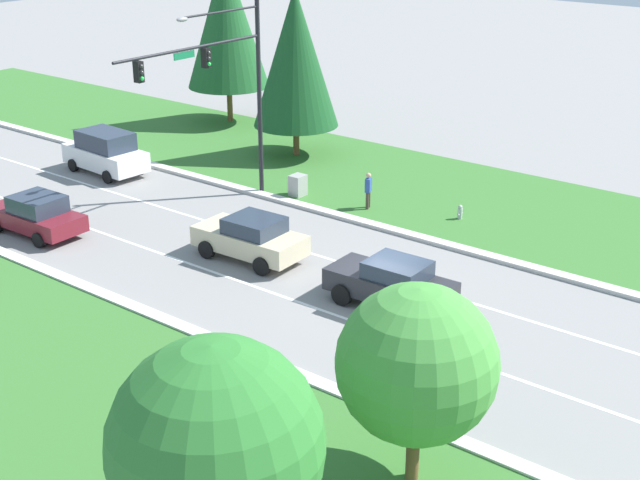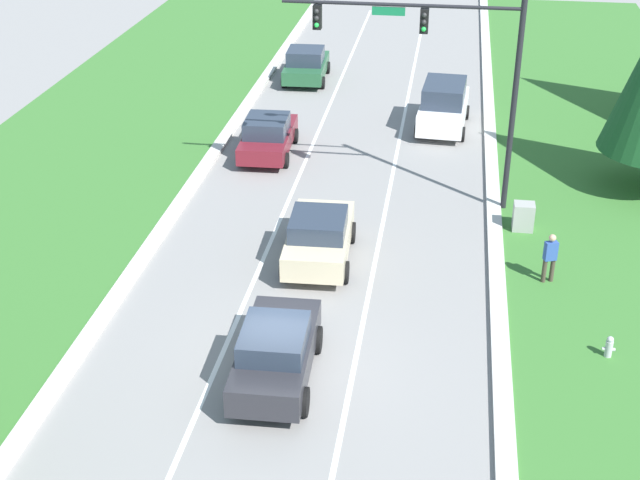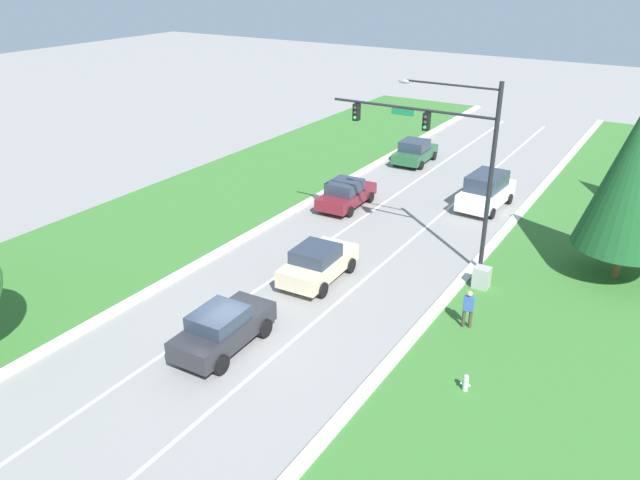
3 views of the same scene
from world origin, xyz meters
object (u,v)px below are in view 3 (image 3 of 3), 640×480
object	(u,v)px
pedestrian	(468,308)
conifer_near_right_tree	(638,171)
utility_cabinet	(482,278)
fire_hydrant	(466,383)
forest_sedan	(415,152)
champagne_sedan	(318,263)
white_suv	(486,191)
traffic_signal_mast	(446,144)
burgundy_sedan	(346,194)
charcoal_sedan	(223,328)

from	to	relation	value
pedestrian	conifer_near_right_tree	size ratio (longest dim) A/B	0.20
pedestrian	utility_cabinet	bearing A→B (deg)	-101.00
pedestrian	fire_hydrant	distance (m)	4.09
forest_sedan	conifer_near_right_tree	bearing A→B (deg)	-39.86
forest_sedan	utility_cabinet	world-z (taller)	forest_sedan
champagne_sedan	fire_hydrant	world-z (taller)	champagne_sedan
white_suv	pedestrian	distance (m)	13.65
champagne_sedan	conifer_near_right_tree	xyz separation A→B (m)	(11.48, 7.23, 4.29)
forest_sedan	fire_hydrant	world-z (taller)	forest_sedan
conifer_near_right_tree	traffic_signal_mast	bearing A→B (deg)	-162.20
traffic_signal_mast	pedestrian	size ratio (longest dim) A/B	5.18
traffic_signal_mast	white_suv	size ratio (longest dim) A/B	1.87
burgundy_sedan	forest_sedan	bearing A→B (deg)	88.40
white_suv	pedestrian	bearing A→B (deg)	-71.38
burgundy_sedan	charcoal_sedan	bearing A→B (deg)	-79.76
charcoal_sedan	pedestrian	size ratio (longest dim) A/B	2.62
champagne_sedan	charcoal_sedan	distance (m)	6.48
forest_sedan	traffic_signal_mast	bearing A→B (deg)	-64.76
white_suv	fire_hydrant	size ratio (longest dim) A/B	6.67
burgundy_sedan	traffic_signal_mast	bearing A→B (deg)	-30.35
pedestrian	conifer_near_right_tree	bearing A→B (deg)	-140.09
champagne_sedan	utility_cabinet	bearing A→B (deg)	22.82
utility_cabinet	conifer_near_right_tree	xyz separation A→B (m)	(4.91, 4.13, 4.63)
traffic_signal_mast	charcoal_sedan	xyz separation A→B (m)	(-3.91, -11.24, -4.92)
white_suv	charcoal_sedan	size ratio (longest dim) A/B	1.05
traffic_signal_mast	burgundy_sedan	bearing A→B (deg)	151.79
white_suv	conifer_near_right_tree	xyz separation A→B (m)	(7.92, -5.55, 4.10)
burgundy_sedan	fire_hydrant	size ratio (longest dim) A/B	6.37
traffic_signal_mast	utility_cabinet	size ratio (longest dim) A/B	8.42
burgundy_sedan	charcoal_sedan	world-z (taller)	charcoal_sedan
forest_sedan	charcoal_sedan	bearing A→B (deg)	-84.72
charcoal_sedan	white_suv	bearing A→B (deg)	77.37
traffic_signal_mast	burgundy_sedan	world-z (taller)	traffic_signal_mast
burgundy_sedan	charcoal_sedan	size ratio (longest dim) A/B	1.01
pedestrian	charcoal_sedan	bearing A→B (deg)	19.48
white_suv	forest_sedan	distance (m)	9.26
utility_cabinet	fire_hydrant	distance (m)	7.55
traffic_signal_mast	pedestrian	world-z (taller)	traffic_signal_mast
champagne_sedan	forest_sedan	size ratio (longest dim) A/B	1.03
white_suv	conifer_near_right_tree	size ratio (longest dim) A/B	0.54
white_suv	conifer_near_right_tree	world-z (taller)	conifer_near_right_tree
utility_cabinet	charcoal_sedan	bearing A→B (deg)	-124.95
champagne_sedan	fire_hydrant	distance (m)	9.48
burgundy_sedan	champagne_sedan	size ratio (longest dim) A/B	1.01
charcoal_sedan	utility_cabinet	xyz separation A→B (m)	(6.69, 9.57, -0.35)
charcoal_sedan	fire_hydrant	xyz separation A→B (m)	(8.59, 2.27, -0.53)
burgundy_sedan	champagne_sedan	bearing A→B (deg)	-70.42
burgundy_sedan	utility_cabinet	world-z (taller)	burgundy_sedan
white_suv	charcoal_sedan	xyz separation A→B (m)	(-3.68, -19.26, -0.18)
burgundy_sedan	utility_cabinet	xyz separation A→B (m)	(10.01, -5.54, -0.29)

